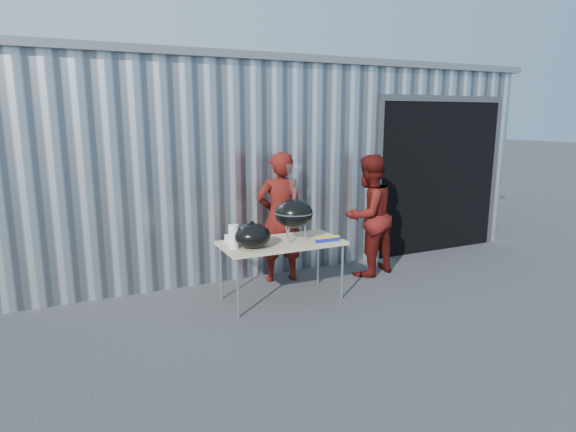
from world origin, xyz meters
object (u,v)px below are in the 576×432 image
kettle_grill (294,208)px  person_cook (280,217)px  person_bystander (368,216)px  folding_table (282,245)px

kettle_grill → person_cook: person_cook is taller
kettle_grill → person_bystander: bearing=16.7°
kettle_grill → person_cook: (0.14, 0.71, -0.26)m
kettle_grill → person_cook: bearing=79.2°
person_cook → person_bystander: (1.25, -0.30, -0.03)m
person_bystander → kettle_grill: bearing=1.2°
folding_table → person_cook: bearing=67.1°
kettle_grill → person_bystander: 1.48m
folding_table → kettle_grill: bearing=-12.4°
kettle_grill → person_bystander: size_ratio=0.54×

